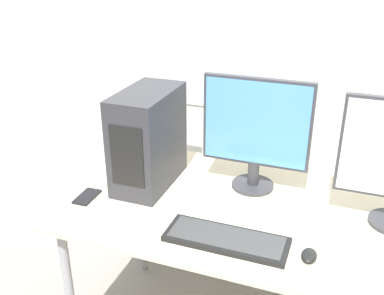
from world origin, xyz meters
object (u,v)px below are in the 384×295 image
at_px(keyboard, 226,239).
at_px(mouse, 309,255).
at_px(monitor_main, 256,130).
at_px(pc_tower, 148,139).
at_px(cell_phone, 87,197).

xyz_separation_m(keyboard, mouse, (0.29, 0.01, 0.00)).
height_order(monitor_main, keyboard, monitor_main).
xyz_separation_m(pc_tower, cell_phone, (-0.19, -0.22, -0.21)).
distance_m(pc_tower, cell_phone, 0.36).
height_order(pc_tower, monitor_main, monitor_main).
bearing_deg(cell_phone, monitor_main, 26.29).
relative_size(mouse, cell_phone, 0.63).
bearing_deg(pc_tower, cell_phone, -131.06).
xyz_separation_m(mouse, cell_phone, (-0.94, 0.08, -0.01)).
distance_m(keyboard, mouse, 0.29).
height_order(pc_tower, keyboard, pc_tower).
relative_size(pc_tower, mouse, 5.16).
xyz_separation_m(monitor_main, cell_phone, (-0.64, -0.34, -0.27)).
bearing_deg(monitor_main, keyboard, -89.06).
distance_m(pc_tower, monitor_main, 0.47).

